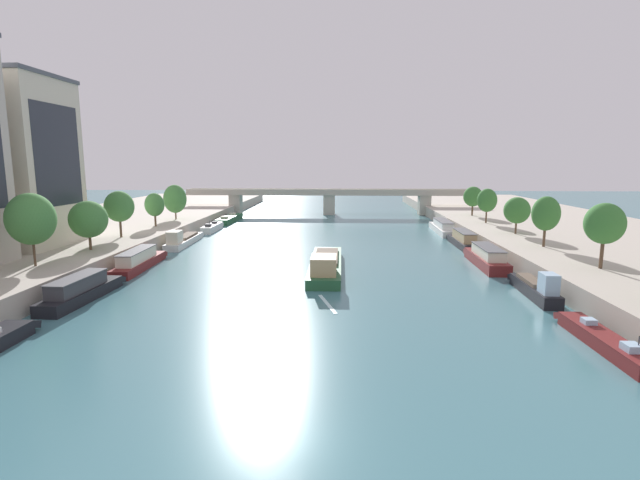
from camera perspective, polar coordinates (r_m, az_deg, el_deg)
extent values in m
plane|color=#42757F|center=(24.24, -5.36, -22.98)|extent=(400.00, 400.00, 0.00)
cube|color=#B7AD9E|center=(88.32, -27.84, 0.58)|extent=(36.00, 170.00, 2.29)
cube|color=#B7AD9E|center=(85.44, 29.44, 0.19)|extent=(36.00, 170.00, 2.29)
cube|color=#235633|center=(57.51, 0.72, -3.12)|extent=(3.69, 19.31, 1.06)
cube|color=#235633|center=(67.28, 1.02, -1.20)|extent=(3.44, 1.24, 0.89)
cube|color=#235633|center=(57.39, 0.72, -2.58)|extent=(3.76, 19.31, 0.06)
cube|color=tan|center=(50.78, 0.45, -3.03)|extent=(2.73, 3.87, 1.90)
cube|color=black|center=(52.61, 0.54, -2.27)|extent=(2.17, 0.04, 0.53)
cube|color=brown|center=(59.24, 0.78, -2.00)|extent=(2.86, 10.04, 0.36)
cylinder|color=#232328|center=(51.60, 1.09, -3.28)|extent=(0.07, 0.07, 1.10)
cube|color=silver|center=(44.13, 0.89, -7.70)|extent=(1.98, 5.87, 0.03)
cube|color=silver|center=(44.38, -3.80, -7.61)|extent=(2.02, 5.86, 0.03)
cube|color=black|center=(43.56, -32.10, -8.57)|extent=(2.08, 1.24, 0.88)
cube|color=black|center=(50.37, -26.78, -5.95)|extent=(2.75, 11.12, 1.06)
cube|color=black|center=(55.26, -23.63, -4.32)|extent=(2.27, 1.31, 0.90)
cube|color=black|center=(50.23, -26.82, -5.33)|extent=(2.80, 11.12, 0.06)
cube|color=#38383D|center=(49.63, -27.21, -4.74)|extent=(2.18, 7.13, 1.28)
cube|color=#4C4C51|center=(49.48, -27.27, -3.97)|extent=(2.33, 7.35, 0.08)
cylinder|color=#232328|center=(47.22, -28.60, -5.63)|extent=(0.07, 0.07, 1.10)
cube|color=maroon|center=(62.39, -20.91, -2.79)|extent=(2.77, 12.80, 0.99)
cube|color=maroon|center=(68.53, -18.91, -1.55)|extent=(2.21, 1.30, 0.86)
cube|color=maroon|center=(62.28, -20.94, -2.32)|extent=(2.81, 12.80, 0.06)
cube|color=beige|center=(61.57, -21.19, -1.80)|extent=(2.18, 8.20, 1.35)
cube|color=#4C4C51|center=(61.45, -21.23, -1.14)|extent=(2.33, 8.45, 0.08)
cylinder|color=#232328|center=(58.58, -22.00, -2.51)|extent=(0.07, 0.07, 1.10)
cube|color=silver|center=(78.55, -16.03, -0.17)|extent=(2.77, 13.83, 0.92)
cube|color=silver|center=(85.40, -14.65, 0.69)|extent=(2.27, 1.27, 0.82)
cube|color=silver|center=(78.47, -16.05, 0.18)|extent=(2.82, 13.83, 0.06)
cube|color=beige|center=(73.92, -17.12, 0.33)|extent=(1.85, 2.81, 1.84)
cube|color=black|center=(75.19, -16.81, 0.71)|extent=(1.41, 0.07, 0.51)
cube|color=brown|center=(79.74, -15.77, 0.49)|extent=(2.05, 7.21, 0.36)
cylinder|color=#232328|center=(74.39, -16.72, 0.12)|extent=(0.07, 0.07, 1.10)
cube|color=silver|center=(92.25, -12.88, 1.41)|extent=(1.91, 9.07, 1.18)
cube|color=silver|center=(96.92, -12.13, 1.88)|extent=(1.79, 1.25, 0.96)
cube|color=silver|center=(92.17, -12.89, 1.80)|extent=(1.95, 9.07, 0.06)
cube|color=#38383D|center=(94.05, -12.58, 2.10)|extent=(0.94, 0.90, 0.40)
cube|color=#38383D|center=(89.71, -13.32, 1.75)|extent=(1.04, 1.10, 0.48)
cylinder|color=#232328|center=(89.42, -13.18, 1.93)|extent=(0.07, 0.07, 1.10)
cube|color=#235633|center=(106.06, -10.87, 2.48)|extent=(2.92, 14.16, 1.15)
cube|color=#235633|center=(113.18, -9.94, 2.99)|extent=(2.54, 1.29, 0.94)
cube|color=#235633|center=(105.99, -10.88, 2.81)|extent=(2.97, 14.16, 0.06)
cube|color=beige|center=(108.95, -10.48, 3.11)|extent=(1.34, 0.92, 0.40)
cube|color=beige|center=(102.16, -11.44, 2.70)|extent=(1.48, 1.13, 0.48)
cylinder|color=#232328|center=(101.76, -11.27, 2.86)|extent=(0.07, 0.07, 1.10)
cube|color=maroon|center=(39.36, 31.12, -10.50)|extent=(1.90, 10.39, 0.98)
cube|color=maroon|center=(43.96, 27.61, -8.08)|extent=(1.69, 1.24, 0.85)
cube|color=maroon|center=(39.20, 31.18, -9.78)|extent=(1.94, 10.39, 0.06)
cube|color=#9EBCD6|center=(41.02, 29.65, -8.50)|extent=(0.89, 0.91, 0.40)
cube|color=#9EBCD6|center=(36.77, 33.45, -10.76)|extent=(0.99, 1.11, 0.48)
cylinder|color=#232328|center=(36.64, 34.02, -10.36)|extent=(0.07, 0.07, 1.10)
cube|color=black|center=(50.99, 24.41, -5.57)|extent=(2.09, 9.74, 1.12)
cube|color=black|center=(55.72, 22.63, -4.11)|extent=(1.70, 1.30, 0.93)
cube|color=black|center=(50.85, 24.45, -4.93)|extent=(2.12, 9.74, 0.06)
cube|color=#9EBCD6|center=(47.64, 25.85, -4.76)|extent=(1.38, 1.98, 1.86)
cube|color=black|center=(48.46, 25.46, -4.16)|extent=(1.05, 0.07, 0.52)
cube|color=brown|center=(51.68, 24.11, -4.44)|extent=(1.54, 5.08, 0.36)
cylinder|color=#232328|center=(48.17, 25.95, -5.08)|extent=(0.07, 0.07, 1.10)
cube|color=maroon|center=(63.22, 19.39, -2.42)|extent=(2.88, 12.10, 1.26)
cube|color=maroon|center=(69.23, 17.99, -1.26)|extent=(2.53, 1.31, 1.00)
cube|color=maroon|center=(63.09, 19.42, -1.84)|extent=(2.93, 12.10, 0.06)
cube|color=beige|center=(62.41, 19.60, -1.37)|extent=(2.32, 7.75, 1.22)
cube|color=#4C4C51|center=(62.30, 19.63, -0.78)|extent=(2.48, 7.99, 0.08)
cylinder|color=#232328|center=(59.69, 20.74, -1.96)|extent=(0.07, 0.07, 1.10)
cube|color=black|center=(76.78, 16.83, -0.38)|extent=(2.40, 11.78, 1.02)
cube|color=black|center=(82.74, 15.81, 0.42)|extent=(2.22, 1.23, 0.87)
cube|color=black|center=(76.69, 16.85, 0.02)|extent=(2.45, 11.78, 0.06)
cube|color=tan|center=(76.02, 16.98, 0.48)|extent=(1.96, 7.54, 1.39)
cube|color=#4C4C51|center=(75.91, 17.00, 1.03)|extent=(2.10, 7.77, 0.08)
cylinder|color=#232328|center=(73.31, 17.78, 0.01)|extent=(0.07, 0.07, 1.10)
cube|color=silver|center=(91.32, 14.51, 1.23)|extent=(2.80, 14.69, 1.04)
cube|color=silver|center=(98.79, 13.69, 1.91)|extent=(2.41, 1.27, 0.88)
cube|color=silver|center=(91.25, 14.52, 1.57)|extent=(2.85, 14.69, 0.06)
cube|color=white|center=(90.46, 14.62, 1.90)|extent=(2.24, 9.41, 1.19)
cube|color=#4C4C51|center=(90.38, 14.64, 2.30)|extent=(2.40, 9.69, 0.08)
cylinder|color=#232328|center=(86.98, 15.32, 1.55)|extent=(0.07, 0.07, 1.10)
cylinder|color=brown|center=(57.21, -31.21, -1.00)|extent=(0.24, 0.24, 3.46)
ellipsoid|color=#427F3D|center=(56.80, -31.48, 2.17)|extent=(4.76, 4.76, 5.32)
cylinder|color=brown|center=(64.69, -25.97, 0.05)|extent=(0.33, 0.33, 2.53)
ellipsoid|color=#427F3D|center=(64.37, -26.13, 2.25)|extent=(4.51, 4.51, 4.52)
cylinder|color=brown|center=(73.77, -22.90, 1.56)|extent=(0.32, 0.32, 3.23)
ellipsoid|color=#427F3D|center=(73.48, -23.04, 3.74)|extent=(4.12, 4.12, 4.40)
cylinder|color=brown|center=(84.40, -19.23, 2.45)|extent=(0.34, 0.34, 2.57)
ellipsoid|color=#427F3D|center=(84.17, -19.32, 4.04)|extent=(3.21, 3.21, 3.90)
cylinder|color=brown|center=(93.60, -17.00, 3.14)|extent=(0.28, 0.28, 2.41)
ellipsoid|color=#427F3D|center=(93.37, -17.08, 4.76)|extent=(4.25, 4.25, 5.30)
cylinder|color=brown|center=(55.68, 30.84, -1.21)|extent=(0.36, 0.36, 3.47)
ellipsoid|color=#387533|center=(55.29, 31.09, 1.72)|extent=(3.84, 3.84, 4.13)
cylinder|color=brown|center=(66.77, 25.41, 0.57)|extent=(0.33, 0.33, 3.05)
ellipsoid|color=#387533|center=(66.45, 25.58, 2.90)|extent=(3.45, 3.45, 4.37)
cylinder|color=brown|center=(77.03, 22.54, 1.60)|extent=(0.28, 0.28, 2.47)
ellipsoid|color=#387533|center=(76.78, 22.65, 3.32)|extent=(3.83, 3.83, 3.95)
cylinder|color=brown|center=(89.00, 19.40, 2.88)|extent=(0.28, 0.28, 2.90)
ellipsoid|color=#387533|center=(88.77, 19.49, 4.53)|extent=(3.42, 3.42, 4.12)
cylinder|color=brown|center=(100.86, 17.88, 3.61)|extent=(0.34, 0.34, 2.73)
ellipsoid|color=#387533|center=(100.66, 17.95, 5.01)|extent=(3.80, 3.80, 4.01)
cube|color=beige|center=(71.57, -32.62, 7.74)|extent=(10.61, 12.07, 20.93)
cube|color=#4C515B|center=(72.34, -33.40, 16.22)|extent=(10.93, 12.43, 0.50)
cube|color=#232833|center=(68.68, -29.02, 8.90)|extent=(0.04, 9.66, 12.56)
cube|color=#ADA899|center=(118.73, 1.12, 5.59)|extent=(71.32, 4.40, 0.60)
cube|color=#ADA899|center=(116.69, 1.10, 5.89)|extent=(71.32, 0.30, 0.90)
cube|color=#ADA899|center=(120.68, 1.14, 6.01)|extent=(71.32, 0.30, 0.90)
cube|color=#ADA899|center=(121.86, -10.11, 4.25)|extent=(2.80, 3.60, 4.87)
cube|color=#ADA899|center=(118.94, 1.12, 4.28)|extent=(2.80, 3.60, 4.87)
cube|color=#ADA899|center=(120.69, 12.45, 4.13)|extent=(2.80, 3.60, 4.87)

